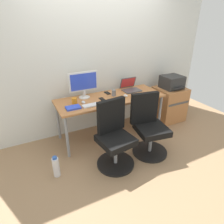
{
  "coord_description": "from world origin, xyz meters",
  "views": [
    {
      "loc": [
        -1.36,
        -2.71,
        1.92
      ],
      "look_at": [
        0.0,
        -0.05,
        0.47
      ],
      "focal_mm": 31.33,
      "sensor_mm": 36.0,
      "label": 1
    }
  ],
  "objects_px": {
    "printer": "(172,82)",
    "coffee_mug": "(74,101)",
    "desktop_monitor": "(84,83)",
    "office_chair_left": "(114,137)",
    "water_bottle_on_floor": "(56,167)",
    "open_laptop": "(130,87)",
    "side_cabinet": "(169,104)",
    "office_chair_right": "(149,127)"
  },
  "relations": [
    {
      "from": "office_chair_right",
      "to": "printer",
      "type": "height_order",
      "value": "office_chair_right"
    },
    {
      "from": "printer",
      "to": "open_laptop",
      "type": "xyz_separation_m",
      "value": [
        -0.84,
        0.16,
        -0.02
      ]
    },
    {
      "from": "desktop_monitor",
      "to": "side_cabinet",
      "type": "bearing_deg",
      "value": -6.22
    },
    {
      "from": "water_bottle_on_floor",
      "to": "office_chair_right",
      "type": "bearing_deg",
      "value": -3.91
    },
    {
      "from": "water_bottle_on_floor",
      "to": "side_cabinet",
      "type": "bearing_deg",
      "value": 13.98
    },
    {
      "from": "printer",
      "to": "open_laptop",
      "type": "relative_size",
      "value": 1.29
    },
    {
      "from": "printer",
      "to": "water_bottle_on_floor",
      "type": "relative_size",
      "value": 1.29
    },
    {
      "from": "office_chair_left",
      "to": "desktop_monitor",
      "type": "distance_m",
      "value": 1.04
    },
    {
      "from": "water_bottle_on_floor",
      "to": "desktop_monitor",
      "type": "bearing_deg",
      "value": 47.81
    },
    {
      "from": "office_chair_right",
      "to": "open_laptop",
      "type": "relative_size",
      "value": 3.03
    },
    {
      "from": "printer",
      "to": "coffee_mug",
      "type": "height_order",
      "value": "printer"
    },
    {
      "from": "water_bottle_on_floor",
      "to": "desktop_monitor",
      "type": "relative_size",
      "value": 0.65
    },
    {
      "from": "water_bottle_on_floor",
      "to": "open_laptop",
      "type": "height_order",
      "value": "open_laptop"
    },
    {
      "from": "printer",
      "to": "water_bottle_on_floor",
      "type": "height_order",
      "value": "printer"
    },
    {
      "from": "coffee_mug",
      "to": "printer",
      "type": "bearing_deg",
      "value": -0.44
    },
    {
      "from": "side_cabinet",
      "to": "open_laptop",
      "type": "xyz_separation_m",
      "value": [
        -0.84,
        0.16,
        0.43
      ]
    },
    {
      "from": "water_bottle_on_floor",
      "to": "coffee_mug",
      "type": "height_order",
      "value": "coffee_mug"
    },
    {
      "from": "office_chair_right",
      "to": "printer",
      "type": "xyz_separation_m",
      "value": [
        1.03,
        0.7,
        0.37
      ]
    },
    {
      "from": "office_chair_left",
      "to": "side_cabinet",
      "type": "bearing_deg",
      "value": 23.42
    },
    {
      "from": "water_bottle_on_floor",
      "to": "desktop_monitor",
      "type": "xyz_separation_m",
      "value": [
        0.72,
        0.79,
        0.82
      ]
    },
    {
      "from": "printer",
      "to": "open_laptop",
      "type": "bearing_deg",
      "value": 169.3
    },
    {
      "from": "office_chair_right",
      "to": "desktop_monitor",
      "type": "distance_m",
      "value": 1.24
    },
    {
      "from": "desktop_monitor",
      "to": "coffee_mug",
      "type": "bearing_deg",
      "value": -142.24
    },
    {
      "from": "printer",
      "to": "coffee_mug",
      "type": "bearing_deg",
      "value": 179.56
    },
    {
      "from": "printer",
      "to": "desktop_monitor",
      "type": "relative_size",
      "value": 0.83
    },
    {
      "from": "side_cabinet",
      "to": "open_laptop",
      "type": "distance_m",
      "value": 0.96
    },
    {
      "from": "desktop_monitor",
      "to": "water_bottle_on_floor",
      "type": "bearing_deg",
      "value": -132.19
    },
    {
      "from": "office_chair_right",
      "to": "desktop_monitor",
      "type": "relative_size",
      "value": 1.96
    },
    {
      "from": "office_chair_right",
      "to": "side_cabinet",
      "type": "distance_m",
      "value": 1.25
    },
    {
      "from": "office_chair_left",
      "to": "desktop_monitor",
      "type": "height_order",
      "value": "desktop_monitor"
    },
    {
      "from": "printer",
      "to": "desktop_monitor",
      "type": "xyz_separation_m",
      "value": [
        -1.71,
        0.19,
        0.17
      ]
    },
    {
      "from": "coffee_mug",
      "to": "office_chair_left",
      "type": "bearing_deg",
      "value": -65.94
    },
    {
      "from": "coffee_mug",
      "to": "open_laptop",
      "type": "bearing_deg",
      "value": 7.49
    },
    {
      "from": "water_bottle_on_floor",
      "to": "open_laptop",
      "type": "bearing_deg",
      "value": 25.63
    },
    {
      "from": "office_chair_left",
      "to": "open_laptop",
      "type": "bearing_deg",
      "value": 47.86
    },
    {
      "from": "office_chair_left",
      "to": "side_cabinet",
      "type": "relative_size",
      "value": 1.39
    },
    {
      "from": "office_chair_left",
      "to": "printer",
      "type": "relative_size",
      "value": 2.35
    },
    {
      "from": "office_chair_right",
      "to": "desktop_monitor",
      "type": "xyz_separation_m",
      "value": [
        -0.68,
        0.89,
        0.54
      ]
    },
    {
      "from": "open_laptop",
      "to": "office_chair_right",
      "type": "bearing_deg",
      "value": -102.31
    },
    {
      "from": "desktop_monitor",
      "to": "office_chair_left",
      "type": "bearing_deg",
      "value": -83.83
    },
    {
      "from": "office_chair_left",
      "to": "office_chair_right",
      "type": "height_order",
      "value": "same"
    },
    {
      "from": "office_chair_left",
      "to": "desktop_monitor",
      "type": "xyz_separation_m",
      "value": [
        -0.1,
        0.89,
        0.54
      ]
    }
  ]
}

